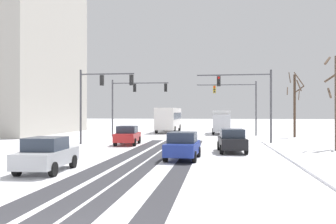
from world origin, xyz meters
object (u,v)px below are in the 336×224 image
(bare_tree_sidewalk_far, at_px, (295,102))
(traffic_signal_far_left, at_px, (132,96))
(car_blue_third, at_px, (183,146))
(car_red_lead, at_px, (128,135))
(traffic_signal_far_right, at_px, (239,98))
(traffic_signal_near_right, at_px, (250,93))
(bus_oncoming, at_px, (169,118))
(car_black_second, at_px, (232,141))
(car_silver_fourth, at_px, (47,154))
(box_truck_delivery, at_px, (221,121))
(traffic_signal_near_left, at_px, (99,91))

(bare_tree_sidewalk_far, bearing_deg, traffic_signal_far_left, -175.21)
(car_blue_third, height_order, bare_tree_sidewalk_far, bare_tree_sidewalk_far)
(car_red_lead, relative_size, car_blue_third, 1.00)
(traffic_signal_far_right, relative_size, traffic_signal_near_right, 1.09)
(traffic_signal_near_right, xyz_separation_m, car_red_lead, (-10.43, -2.29, -3.64))
(traffic_signal_far_left, distance_m, traffic_signal_far_right, 12.82)
(car_red_lead, height_order, bus_oncoming, bus_oncoming)
(traffic_signal_far_left, xyz_separation_m, car_blue_third, (7.53, -19.46, -3.85))
(traffic_signal_far_right, height_order, car_red_lead, traffic_signal_far_right)
(car_red_lead, height_order, car_black_second, same)
(car_silver_fourth, height_order, bus_oncoming, bus_oncoming)
(car_blue_third, bearing_deg, car_red_lead, 121.21)
(car_red_lead, bearing_deg, traffic_signal_near_right, 12.40)
(car_red_lead, bearing_deg, car_blue_third, -58.79)
(traffic_signal_near_right, bearing_deg, box_truck_delivery, 98.32)
(car_blue_third, relative_size, car_silver_fourth, 1.00)
(car_black_second, bearing_deg, car_blue_third, -124.87)
(traffic_signal_near_left, xyz_separation_m, bus_oncoming, (3.51, 20.71, -2.60))
(car_silver_fourth, xyz_separation_m, bare_tree_sidewalk_far, (16.56, 26.29, 3.11))
(car_silver_fourth, xyz_separation_m, box_truck_delivery, (8.54, 31.99, 0.82))
(traffic_signal_near_left, bearing_deg, box_truck_delivery, 57.95)
(car_silver_fourth, xyz_separation_m, bus_oncoming, (1.23, 35.43, 1.18))
(traffic_signal_far_left, distance_m, car_black_second, 18.83)
(car_blue_third, height_order, car_silver_fourth, same)
(car_red_lead, bearing_deg, car_silver_fourth, -91.31)
(traffic_signal_near_left, bearing_deg, car_blue_third, -49.09)
(traffic_signal_far_right, xyz_separation_m, box_truck_delivery, (-2.03, 3.31, -2.86))
(car_red_lead, distance_m, car_silver_fourth, 14.47)
(car_silver_fourth, bearing_deg, traffic_signal_far_left, 93.81)
(box_truck_delivery, bearing_deg, traffic_signal_far_left, -144.67)
(car_black_second, bearing_deg, traffic_signal_near_left, 155.67)
(bus_oncoming, relative_size, bare_tree_sidewalk_far, 1.50)
(car_red_lead, bearing_deg, bus_oncoming, 87.53)
(bus_oncoming, bearing_deg, box_truck_delivery, -25.26)
(traffic_signal_far_right, xyz_separation_m, car_silver_fourth, (-10.56, -28.68, -3.68))
(bus_oncoming, xyz_separation_m, bare_tree_sidewalk_far, (15.33, -9.14, 1.93))
(traffic_signal_far_right, distance_m, car_red_lead, 17.89)
(traffic_signal_far_right, distance_m, bus_oncoming, 11.78)
(car_red_lead, xyz_separation_m, car_silver_fourth, (-0.33, -14.47, 0.00))
(traffic_signal_near_right, relative_size, box_truck_delivery, 0.88)
(car_black_second, xyz_separation_m, car_silver_fourth, (-8.92, -9.66, 0.00))
(traffic_signal_near_left, xyz_separation_m, car_red_lead, (2.60, -0.25, -3.77))
(car_silver_fourth, bearing_deg, traffic_signal_near_right, 57.30)
(traffic_signal_near_left, relative_size, car_red_lead, 1.55)
(box_truck_delivery, bearing_deg, car_red_lead, -115.10)
(traffic_signal_near_left, height_order, car_silver_fourth, traffic_signal_near_left)
(traffic_signal_far_left, bearing_deg, bare_tree_sidewalk_far, 4.79)
(box_truck_delivery, distance_m, bare_tree_sidewalk_far, 10.10)
(car_silver_fourth, bearing_deg, bus_oncoming, 88.01)
(car_red_lead, distance_m, bus_oncoming, 21.02)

